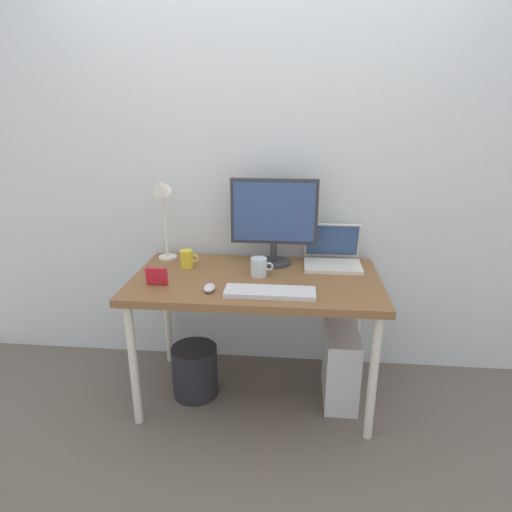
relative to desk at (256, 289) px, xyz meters
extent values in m
plane|color=#665B51|center=(0.00, 0.00, -0.67)|extent=(6.00, 6.00, 0.00)
cube|color=silver|center=(0.00, 0.42, 0.63)|extent=(4.40, 0.04, 2.60)
cube|color=brown|center=(0.00, 0.00, 0.05)|extent=(1.32, 0.72, 0.04)
cylinder|color=silver|center=(-0.60, -0.30, -0.32)|extent=(0.04, 0.04, 0.69)
cylinder|color=silver|center=(0.60, -0.30, -0.32)|extent=(0.04, 0.04, 0.69)
cylinder|color=silver|center=(-0.60, 0.30, -0.32)|extent=(0.04, 0.04, 0.69)
cylinder|color=silver|center=(0.60, 0.30, -0.32)|extent=(0.04, 0.04, 0.69)
cylinder|color=#333338|center=(0.08, 0.23, 0.07)|extent=(0.20, 0.20, 0.01)
cylinder|color=#333338|center=(0.08, 0.23, 0.13)|extent=(0.04, 0.04, 0.11)
cube|color=#333338|center=(0.08, 0.23, 0.37)|extent=(0.49, 0.03, 0.37)
cube|color=#334C7F|center=(0.08, 0.21, 0.37)|extent=(0.45, 0.01, 0.33)
cube|color=silver|center=(0.42, 0.19, 0.08)|extent=(0.32, 0.22, 0.02)
cube|color=silver|center=(0.42, 0.32, 0.19)|extent=(0.32, 0.05, 0.21)
cube|color=#334C7F|center=(0.42, 0.31, 0.19)|extent=(0.30, 0.04, 0.18)
cylinder|color=silver|center=(-0.56, 0.26, 0.07)|extent=(0.11, 0.11, 0.01)
cylinder|color=silver|center=(-0.56, 0.26, 0.28)|extent=(0.02, 0.02, 0.40)
cone|color=silver|center=(-0.56, 0.22, 0.51)|extent=(0.11, 0.14, 0.13)
cube|color=silver|center=(0.09, -0.22, 0.08)|extent=(0.44, 0.14, 0.02)
ellipsoid|color=silver|center=(-0.21, -0.21, 0.08)|extent=(0.06, 0.09, 0.03)
cylinder|color=yellow|center=(-0.41, 0.12, 0.12)|extent=(0.07, 0.07, 0.10)
torus|color=yellow|center=(-0.36, 0.12, 0.12)|extent=(0.05, 0.01, 0.05)
cylinder|color=silver|center=(0.01, 0.03, 0.11)|extent=(0.09, 0.09, 0.10)
torus|color=silver|center=(0.07, 0.03, 0.12)|extent=(0.05, 0.01, 0.05)
cube|color=red|center=(-0.49, -0.16, 0.11)|extent=(0.11, 0.02, 0.09)
cube|color=silver|center=(0.48, 0.01, -0.46)|extent=(0.18, 0.36, 0.42)
cylinder|color=#232328|center=(-0.35, -0.03, -0.52)|extent=(0.26, 0.26, 0.30)
camera|label=1|loc=(0.20, -2.14, 0.91)|focal=30.37mm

